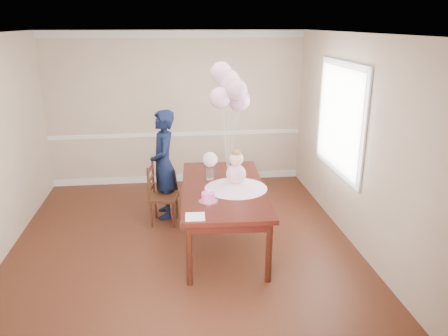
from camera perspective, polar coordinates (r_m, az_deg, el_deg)
floor at (r=5.92m, az=-5.30°, el=-10.01°), size 4.50×5.00×0.00m
ceiling at (r=5.21m, az=-6.21°, el=17.09°), size 4.50×5.00×0.02m
wall_back at (r=7.85m, az=-6.24°, el=7.60°), size 4.50×0.02×2.70m
wall_front at (r=3.08m, az=-4.38°, el=-10.02°), size 4.50×0.02×2.70m
wall_right at (r=5.90m, az=16.72°, el=3.29°), size 0.02×5.00×2.70m
chair_rail_trim at (r=7.93m, az=-6.13°, el=4.40°), size 4.50×0.02×0.07m
crown_molding at (r=7.70m, az=-6.58°, el=16.98°), size 4.50×0.02×0.12m
baseboard_trim at (r=8.18m, az=-5.93°, el=-1.32°), size 4.50×0.02×0.12m
window_frame at (r=6.29m, az=14.92°, el=6.25°), size 0.02×1.66×1.56m
window_blinds at (r=6.29m, az=14.77°, el=6.25°), size 0.01×1.50×1.40m
dining_table_top at (r=5.66m, az=-0.08°, el=-2.73°), size 1.17×2.17×0.05m
table_apron at (r=5.69m, az=-0.08°, el=-3.47°), size 1.06×2.06×0.11m
table_leg_fl at (r=4.94m, az=-4.56°, el=-11.27°), size 0.08×0.08×0.74m
table_leg_fr at (r=5.00m, az=5.88°, el=-10.89°), size 0.08×0.08×0.74m
table_leg_bl at (r=6.70m, az=-4.46°, el=-2.97°), size 0.08×0.08×0.74m
table_leg_br at (r=6.75m, az=3.13°, el=-2.78°), size 0.08×0.08×0.74m
baby_skirt at (r=5.60m, az=1.58°, el=-2.12°), size 0.85×0.85×0.11m
baby_torso at (r=5.55m, az=1.59°, el=-0.79°), size 0.25×0.25×0.25m
baby_head at (r=5.49m, az=1.61°, el=1.19°), size 0.18×0.18×0.18m
baby_hair at (r=5.47m, az=1.61°, el=1.83°), size 0.13×0.13×0.13m
cake_platter at (r=5.20m, az=-2.07°, el=-4.37°), size 0.25×0.25×0.01m
birthday_cake at (r=5.18m, az=-2.07°, el=-3.79°), size 0.17×0.17×0.11m
cake_flower_a at (r=5.15m, az=-2.08°, el=-3.08°), size 0.03×0.03×0.03m
cake_flower_b at (r=5.17m, az=-1.74°, el=-2.98°), size 0.03×0.03×0.03m
rose_vase_near at (r=5.91m, az=-1.83°, el=-0.65°), size 0.11×0.11×0.17m
roses_near at (r=5.85m, az=-1.85°, el=1.12°), size 0.20×0.20×0.20m
napkin at (r=4.81m, az=-3.79°, el=-6.36°), size 0.22×0.22×0.01m
balloon_weight at (r=6.20m, az=0.53°, el=-0.44°), size 0.04×0.04×0.02m
balloon_a at (r=5.94m, az=-0.48°, el=9.16°), size 0.30×0.30×0.30m
balloon_b at (r=5.89m, az=1.65°, el=10.12°), size 0.30×0.30×0.30m
balloon_c at (r=6.02m, az=0.69°, el=11.33°), size 0.30×0.30×0.30m
balloon_d at (r=6.02m, az=-0.36°, el=12.35°), size 0.30×0.30×0.30m
balloon_e at (r=6.05m, az=2.01°, el=8.82°), size 0.30×0.30×0.30m
balloon_ribbon_a at (r=6.07m, az=0.04°, el=3.53°), size 0.10×0.01×0.89m
balloon_ribbon_b at (r=6.04m, az=1.06°, el=3.97°), size 0.11×0.06×0.99m
balloon_ribbon_c at (r=6.10m, az=0.60°, el=4.63°), size 0.03×0.10×1.10m
balloon_ribbon_d at (r=6.09m, az=0.10°, el=5.13°), size 0.08×0.11×1.20m
balloon_ribbon_e at (r=6.13m, az=1.25°, el=3.41°), size 0.15×0.07×0.82m
dining_chair_seat at (r=6.42m, az=-7.86°, el=-3.84°), size 0.45×0.45×0.04m
chair_leg_fl at (r=6.39m, az=-9.45°, el=-6.07°), size 0.04×0.04×0.38m
chair_leg_fr at (r=6.33m, az=-6.62°, el=-6.18°), size 0.04×0.04×0.38m
chair_leg_bl at (r=6.67m, az=-8.89°, el=-4.94°), size 0.04×0.04×0.38m
chair_leg_br at (r=6.62m, az=-6.17°, el=-5.03°), size 0.04×0.04×0.38m
chair_back_post_l at (r=6.21m, az=-9.84°, el=-2.16°), size 0.04×0.04×0.50m
chair_back_post_r at (r=6.51m, az=-9.24°, el=-1.17°), size 0.04×0.04×0.50m
chair_slat_low at (r=6.40m, az=-9.48°, el=-2.55°), size 0.09×0.35×0.04m
chair_slat_mid at (r=6.35m, az=-9.55°, el=-1.36°), size 0.09×0.35×0.04m
chair_slat_top at (r=6.30m, az=-9.62°, el=-0.14°), size 0.09×0.35×0.04m
woman at (r=6.53m, az=-7.89°, el=0.45°), size 0.44×0.62×1.63m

